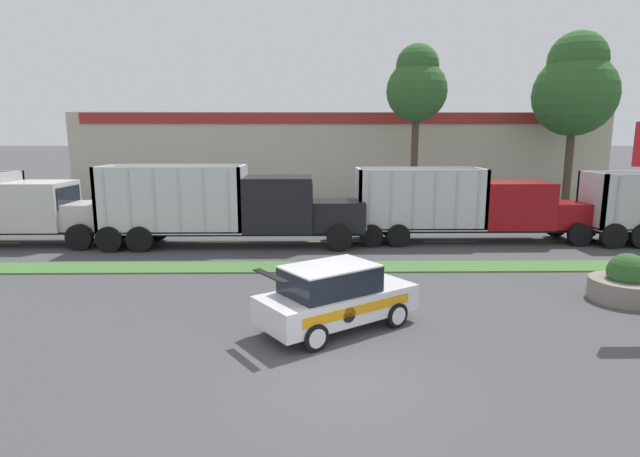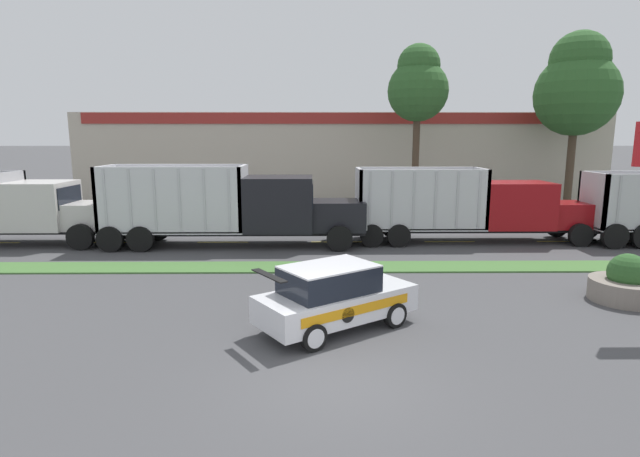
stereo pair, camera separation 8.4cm
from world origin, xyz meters
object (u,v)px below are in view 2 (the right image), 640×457
(rally_car, at_px, (334,296))
(dump_truck_lead, at_px, (491,209))
(dump_truck_mid, at_px, (9,211))
(stone_planter, at_px, (627,284))
(dump_truck_far_right, at_px, (256,209))

(rally_car, bearing_deg, dump_truck_lead, 54.47)
(dump_truck_mid, height_order, stone_planter, dump_truck_mid)
(dump_truck_lead, bearing_deg, dump_truck_mid, -179.15)
(dump_truck_far_right, relative_size, stone_planter, 5.61)
(dump_truck_mid, xyz_separation_m, rally_car, (14.59, -10.62, -0.68))
(dump_truck_mid, bearing_deg, stone_planter, -19.74)
(stone_planter, bearing_deg, rally_car, -166.35)
(dump_truck_far_right, bearing_deg, rally_car, -72.77)
(dump_truck_mid, distance_m, stone_planter, 25.03)
(dump_truck_mid, bearing_deg, dump_truck_far_right, -2.03)
(rally_car, distance_m, stone_planter, 9.22)
(dump_truck_lead, distance_m, dump_truck_mid, 22.42)
(rally_car, xyz_separation_m, stone_planter, (8.95, 2.17, -0.36))
(dump_truck_mid, xyz_separation_m, stone_planter, (23.54, -8.45, -1.03))
(dump_truck_mid, bearing_deg, dump_truck_lead, 0.85)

